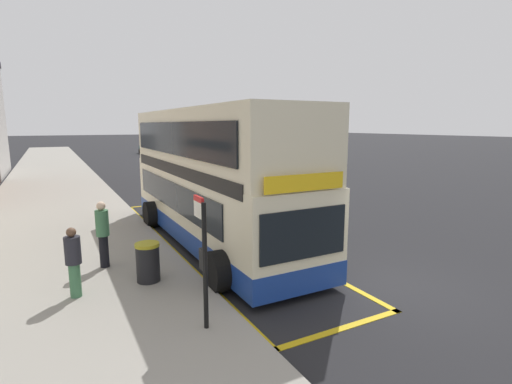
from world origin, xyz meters
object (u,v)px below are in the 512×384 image
(parked_car_grey_ahead, at_px, (221,173))
(pedestrian_waiting_near_sign, at_px, (103,232))
(double_decker_bus, at_px, (212,181))
(litter_bin, at_px, (148,262))
(parked_car_teal_behind, at_px, (148,148))
(bus_stop_sign, at_px, (203,251))
(pedestrian_further_back, at_px, (73,260))

(parked_car_grey_ahead, xyz_separation_m, pedestrian_waiting_near_sign, (-8.67, -12.39, 0.32))
(double_decker_bus, xyz_separation_m, litter_bin, (-2.77, -2.71, -1.44))
(parked_car_teal_behind, bearing_deg, pedestrian_waiting_near_sign, 77.49)
(bus_stop_sign, bearing_deg, pedestrian_further_back, 129.18)
(pedestrian_further_back, xyz_separation_m, litter_bin, (1.62, 0.12, -0.37))
(parked_car_teal_behind, bearing_deg, bus_stop_sign, 80.15)
(pedestrian_waiting_near_sign, xyz_separation_m, pedestrian_further_back, (-0.81, -1.64, -0.12))
(double_decker_bus, relative_size, parked_car_teal_behind, 2.52)
(parked_car_teal_behind, bearing_deg, litter_bin, 78.94)
(double_decker_bus, xyz_separation_m, parked_car_teal_behind, (7.53, 42.40, -1.26))
(bus_stop_sign, relative_size, pedestrian_waiting_near_sign, 1.38)
(bus_stop_sign, xyz_separation_m, pedestrian_waiting_near_sign, (-1.27, 4.19, -0.50))
(parked_car_teal_behind, relative_size, litter_bin, 4.38)
(bus_stop_sign, bearing_deg, pedestrian_waiting_near_sign, 106.84)
(parked_car_teal_behind, bearing_deg, parked_car_grey_ahead, 87.32)
(parked_car_grey_ahead, distance_m, pedestrian_waiting_near_sign, 15.13)
(pedestrian_waiting_near_sign, bearing_deg, bus_stop_sign, -73.16)
(bus_stop_sign, xyz_separation_m, parked_car_teal_behind, (9.86, 47.78, -0.82))
(parked_car_teal_behind, height_order, pedestrian_waiting_near_sign, pedestrian_waiting_near_sign)
(parked_car_teal_behind, xyz_separation_m, pedestrian_further_back, (-11.93, -45.24, 0.20))
(bus_stop_sign, xyz_separation_m, litter_bin, (-0.45, 2.67, -1.00))
(parked_car_grey_ahead, height_order, parked_car_teal_behind, same)
(bus_stop_sign, bearing_deg, double_decker_bus, 66.63)
(double_decker_bus, distance_m, parked_car_teal_behind, 43.09)
(double_decker_bus, height_order, parked_car_teal_behind, double_decker_bus)
(bus_stop_sign, bearing_deg, litter_bin, 99.55)
(double_decker_bus, xyz_separation_m, parked_car_grey_ahead, (5.08, 11.20, -1.26))
(double_decker_bus, height_order, litter_bin, double_decker_bus)
(double_decker_bus, bearing_deg, litter_bin, -135.66)
(double_decker_bus, xyz_separation_m, pedestrian_further_back, (-4.40, -2.83, -1.07))
(parked_car_grey_ahead, bearing_deg, litter_bin, -121.64)
(litter_bin, bearing_deg, parked_car_grey_ahead, 60.55)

